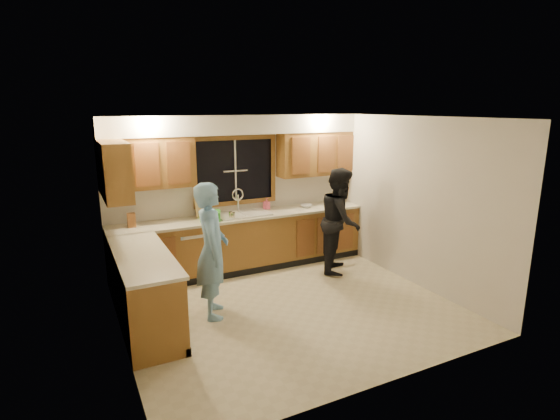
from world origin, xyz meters
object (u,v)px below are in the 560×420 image
at_px(stove, 153,310).
at_px(soap_bottle, 267,204).
at_px(knife_block, 131,220).
at_px(sink, 243,218).
at_px(bowl, 306,206).
at_px(dishwasher, 193,253).
at_px(man, 212,251).
at_px(woman, 340,220).
at_px(dish_crate, 210,216).

distance_m(stove, soap_bottle, 3.12).
bearing_deg(stove, knife_block, 87.44).
bearing_deg(knife_block, sink, 0.11).
distance_m(stove, bowl, 3.53).
bearing_deg(dishwasher, bowl, 0.34).
relative_size(man, woman, 1.03).
xyz_separation_m(stove, soap_bottle, (2.32, 2.01, 0.57)).
bearing_deg(sink, soap_bottle, 20.18).
bearing_deg(bowl, dish_crate, -176.95).
xyz_separation_m(dishwasher, woman, (2.23, -0.76, 0.44)).
xyz_separation_m(man, woman, (2.34, 0.59, -0.02)).
bearing_deg(knife_block, soap_bottle, 5.20).
relative_size(dishwasher, knife_block, 3.94).
relative_size(man, bowl, 8.61).
bearing_deg(woman, knife_block, 114.52).
distance_m(stove, woman, 3.37).
relative_size(sink, bowl, 4.26).
xyz_separation_m(sink, stove, (-1.80, -1.82, -0.41)).
xyz_separation_m(woman, knife_block, (-3.10, 0.80, 0.18)).
height_order(sink, soap_bottle, sink).
bearing_deg(woman, man, 143.18).
distance_m(dish_crate, soap_bottle, 1.12).
bearing_deg(knife_block, dishwasher, -1.83).
relative_size(sink, knife_block, 4.13).
height_order(dishwasher, stove, stove).
height_order(dish_crate, bowl, dish_crate).
distance_m(man, bowl, 2.54).
relative_size(dishwasher, woman, 0.48).
relative_size(woman, bowl, 8.38).
relative_size(sink, woman, 0.51).
relative_size(dishwasher, man, 0.47).
bearing_deg(dish_crate, knife_block, 173.76).
distance_m(woman, soap_bottle, 1.30).
relative_size(woman, soap_bottle, 8.80).
xyz_separation_m(dishwasher, dish_crate, (0.28, -0.08, 0.58)).
distance_m(dishwasher, man, 1.43).
bearing_deg(soap_bottle, knife_block, -175.91).
height_order(woman, soap_bottle, woman).
distance_m(sink, dishwasher, 0.96).
bearing_deg(bowl, dishwasher, -179.66).
bearing_deg(sink, bowl, -0.12).
height_order(dishwasher, woman, woman).
xyz_separation_m(sink, man, (-0.96, -1.36, 0.00)).
bearing_deg(sink, knife_block, 179.00).
xyz_separation_m(woman, bowl, (-0.20, 0.77, 0.10)).
xyz_separation_m(stove, knife_block, (0.08, 1.85, 0.57)).
bearing_deg(soap_bottle, dish_crate, -165.26).
height_order(sink, woman, woman).
xyz_separation_m(stove, dish_crate, (1.23, 1.73, 0.54)).
bearing_deg(sink, stove, -134.61).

